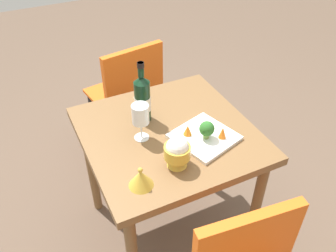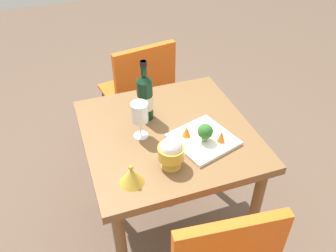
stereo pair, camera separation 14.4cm
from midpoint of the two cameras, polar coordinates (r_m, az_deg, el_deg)
ground_plane at (r=2.21m, az=1.93°, el=-15.78°), size 8.00×8.00×0.00m
dining_table at (r=1.73m, az=2.38°, el=-3.52°), size 0.77×0.77×0.74m
chair_near_window at (r=2.34m, az=-2.55°, el=5.98°), size 0.46×0.46×0.85m
wine_bottle at (r=1.67m, az=-1.25°, el=4.56°), size 0.08×0.08×0.31m
wine_glass at (r=1.56m, az=-1.92°, el=1.96°), size 0.08×0.08×0.18m
rice_bowl at (r=1.45m, az=3.34°, el=-4.28°), size 0.11×0.11×0.14m
rice_bowl_lid at (r=1.40m, az=-2.88°, el=-8.00°), size 0.10×0.10×0.09m
serving_plate at (r=1.62m, az=8.13°, el=-2.23°), size 0.31×0.31×0.02m
broccoli_floret at (r=1.57m, az=8.55°, el=-1.00°), size 0.07×0.07×0.09m
carrot_garnish_left at (r=1.60m, az=5.53°, el=-0.95°), size 0.04×0.04×0.05m
carrot_garnish_right at (r=1.59m, az=11.04°, el=-1.72°), size 0.03×0.03×0.06m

